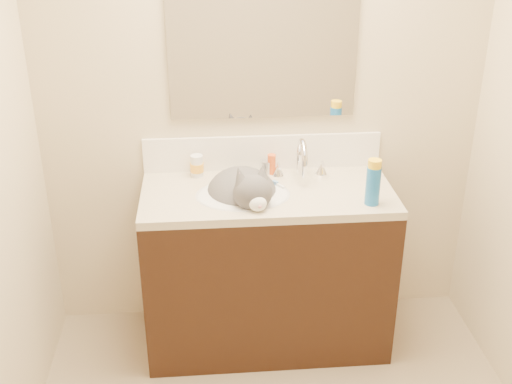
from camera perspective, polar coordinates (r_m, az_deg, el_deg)
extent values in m
cube|color=beige|center=(3.16, 0.59, 8.66)|extent=(2.20, 0.04, 2.50)
cube|color=black|center=(3.27, 0.98, -7.03)|extent=(1.20, 0.55, 0.82)
cube|color=beige|center=(3.06, 1.04, -0.23)|extent=(1.20, 0.55, 0.04)
ellipsoid|color=white|center=(3.04, -1.16, -1.41)|extent=(0.45, 0.36, 0.14)
cylinder|color=silver|center=(3.21, 3.93, 2.49)|extent=(0.04, 0.04, 0.11)
torus|color=silver|center=(3.13, 4.12, 2.99)|extent=(0.03, 0.20, 0.20)
cylinder|color=silver|center=(3.07, 4.34, 1.86)|extent=(0.03, 0.03, 0.06)
cone|color=silver|center=(3.21, 1.97, 2.02)|extent=(0.06, 0.06, 0.06)
cone|color=silver|center=(3.24, 5.84, 2.14)|extent=(0.06, 0.06, 0.06)
ellipsoid|color=#4A484A|center=(3.08, -1.28, -0.22)|extent=(0.42, 0.45, 0.25)
ellipsoid|color=#4A484A|center=(2.89, -0.29, -0.05)|extent=(0.21, 0.20, 0.17)
ellipsoid|color=#4A484A|center=(2.97, -0.74, 0.03)|extent=(0.16, 0.16, 0.16)
cone|color=#4A484A|center=(2.86, -1.43, 1.47)|extent=(0.10, 0.10, 0.11)
cone|color=#4A484A|center=(2.89, 0.57, 1.73)|extent=(0.09, 0.10, 0.11)
ellipsoid|color=white|center=(2.84, 0.17, -1.06)|extent=(0.09, 0.08, 0.07)
ellipsoid|color=white|center=(2.97, -0.54, -1.18)|extent=(0.14, 0.11, 0.15)
sphere|color=#D28891|center=(2.81, 0.35, -1.31)|extent=(0.02, 0.02, 0.02)
cylinder|color=#4A484A|center=(3.15, 1.59, -1.21)|extent=(0.17, 0.25, 0.05)
cube|color=white|center=(3.25, 0.58, 3.53)|extent=(1.20, 0.02, 0.18)
cube|color=white|center=(3.08, 0.63, 13.76)|extent=(0.90, 0.02, 0.80)
cylinder|color=white|center=(3.19, -5.28, 2.34)|extent=(0.08, 0.08, 0.11)
cylinder|color=yellow|center=(3.20, -5.27, 2.20)|extent=(0.09, 0.09, 0.04)
cylinder|color=#B7B7BC|center=(3.23, 0.97, 2.24)|extent=(0.07, 0.07, 0.06)
cylinder|color=#EB561B|center=(3.21, 1.39, 2.49)|extent=(0.05, 0.05, 0.10)
cube|color=white|center=(3.11, 1.72, 0.78)|extent=(0.09, 0.11, 0.01)
cube|color=#6498D4|center=(3.11, 1.72, 0.84)|extent=(0.03, 0.03, 0.02)
cylinder|color=blue|center=(2.93, 10.35, 0.54)|extent=(0.08, 0.08, 0.18)
cylinder|color=yellow|center=(2.89, 10.52, 2.49)|extent=(0.07, 0.07, 0.04)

